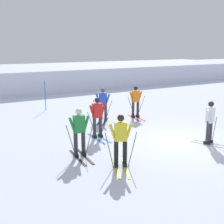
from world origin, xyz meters
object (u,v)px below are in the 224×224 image
at_px(skier_green, 79,131).
at_px(trail_marker_pole, 45,96).
at_px(skier_white, 210,121).
at_px(skier_red, 97,116).
at_px(skier_yellow, 121,139).
at_px(skier_blue, 103,104).
at_px(skier_orange, 136,101).

bearing_deg(skier_green, trail_marker_pole, 79.15).
bearing_deg(skier_white, trail_marker_pole, 109.81).
distance_m(skier_red, skier_white, 4.50).
distance_m(skier_white, skier_yellow, 4.21).
bearing_deg(skier_yellow, skier_blue, 65.52).
distance_m(skier_yellow, skier_orange, 6.75).
bearing_deg(skier_yellow, skier_green, 115.14).
bearing_deg(skier_green, skier_red, 44.86).
distance_m(skier_blue, skier_orange, 1.90).
relative_size(skier_yellow, trail_marker_pole, 0.95).
relative_size(skier_green, skier_yellow, 1.00).
distance_m(skier_white, trail_marker_pole, 10.01).
xyz_separation_m(skier_white, skier_yellow, (-4.21, -0.06, 0.00)).
relative_size(skier_red, skier_orange, 1.00).
relative_size(skier_orange, trail_marker_pole, 0.95).
bearing_deg(trail_marker_pole, skier_orange, -50.75).
xyz_separation_m(skier_red, trail_marker_pole, (-0.05, 6.40, -0.01)).
bearing_deg(skier_orange, skier_blue, 172.42).
height_order(skier_green, trail_marker_pole, trail_marker_pole).
bearing_deg(trail_marker_pole, skier_white, -70.19).
height_order(skier_green, skier_orange, same).
bearing_deg(trail_marker_pole, skier_blue, -68.01).
xyz_separation_m(skier_yellow, trail_marker_pole, (0.82, 9.48, -0.01)).
xyz_separation_m(skier_white, skier_orange, (0.14, 5.09, 0.00)).
xyz_separation_m(skier_green, skier_red, (1.57, 1.56, -0.00)).
xyz_separation_m(skier_white, trail_marker_pole, (-3.39, 9.42, -0.01)).
bearing_deg(skier_white, skier_red, 138.01).
distance_m(skier_green, skier_orange, 6.24).
xyz_separation_m(skier_blue, skier_yellow, (-2.46, -5.41, 0.00)).
relative_size(skier_white, skier_orange, 1.00).
distance_m(skier_yellow, trail_marker_pole, 9.52).
bearing_deg(skier_green, skier_blue, 50.86).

